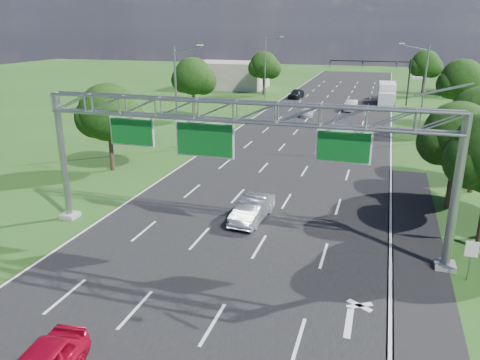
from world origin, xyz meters
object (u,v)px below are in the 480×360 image
at_px(sign_gantry, 237,123).
at_px(regulatory_sign, 471,253).
at_px(traffic_signal, 385,71).
at_px(box_truck, 387,94).
at_px(silver_sedan, 252,209).

distance_m(sign_gantry, regulatory_sign, 13.25).
bearing_deg(sign_gantry, traffic_signal, 82.32).
distance_m(regulatory_sign, box_truck, 54.83).
bearing_deg(regulatory_sign, silver_sedan, 161.21).
bearing_deg(traffic_signal, regulatory_sign, -84.80).
height_order(silver_sedan, box_truck, box_truck).
height_order(regulatory_sign, traffic_signal, traffic_signal).
bearing_deg(silver_sedan, box_truck, 85.89).
relative_size(regulatory_sign, silver_sedan, 0.45).
relative_size(sign_gantry, box_truck, 2.72).
distance_m(traffic_signal, silver_sedan, 50.63).
height_order(sign_gantry, silver_sedan, sign_gantry).
height_order(traffic_signal, box_truck, traffic_signal).
xyz_separation_m(regulatory_sign, silver_sedan, (-12.02, 4.09, -0.75)).
height_order(regulatory_sign, box_truck, box_truck).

